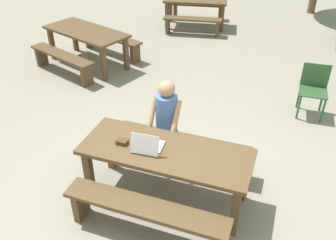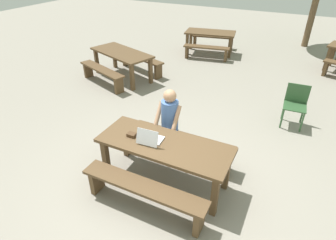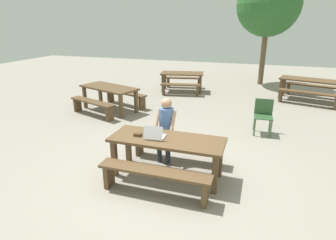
% 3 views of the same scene
% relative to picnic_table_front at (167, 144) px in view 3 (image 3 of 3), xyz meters
% --- Properties ---
extents(ground_plane, '(30.00, 30.00, 0.00)m').
position_rel_picnic_table_front_xyz_m(ground_plane, '(0.00, 0.00, -0.63)').
color(ground_plane, gray).
extents(picnic_table_front, '(2.01, 0.77, 0.74)m').
position_rel_picnic_table_front_xyz_m(picnic_table_front, '(0.00, 0.00, 0.00)').
color(picnic_table_front, brown).
rests_on(picnic_table_front, ground).
extents(bench_near, '(1.86, 0.30, 0.45)m').
position_rel_picnic_table_front_xyz_m(bench_near, '(0.00, -0.64, -0.28)').
color(bench_near, brown).
rests_on(bench_near, ground).
extents(bench_far, '(1.86, 0.30, 0.45)m').
position_rel_picnic_table_front_xyz_m(bench_far, '(0.00, 0.64, -0.28)').
color(bench_far, brown).
rests_on(bench_far, ground).
extents(laptop, '(0.35, 0.34, 0.25)m').
position_rel_picnic_table_front_xyz_m(laptop, '(-0.21, -0.05, 0.17)').
color(laptop, silver).
rests_on(laptop, picnic_table_front).
extents(small_pouch, '(0.13, 0.10, 0.05)m').
position_rel_picnic_table_front_xyz_m(small_pouch, '(-0.53, -0.06, 0.13)').
color(small_pouch, '#4C331E').
rests_on(small_pouch, picnic_table_front).
extents(person_seated, '(0.40, 0.40, 1.28)m').
position_rel_picnic_table_front_xyz_m(person_seated, '(-0.23, 0.60, 0.12)').
color(person_seated, '#333847').
rests_on(person_seated, ground).
extents(plastic_chair, '(0.46, 0.46, 0.85)m').
position_rel_picnic_table_front_xyz_m(plastic_chair, '(1.62, 2.73, -0.16)').
color(plastic_chair, '#335933').
rests_on(plastic_chair, ground).
extents(picnic_table_mid, '(2.04, 1.40, 0.76)m').
position_rel_picnic_table_front_xyz_m(picnic_table_mid, '(-2.96, 3.19, 0.02)').
color(picnic_table_mid, brown).
rests_on(picnic_table_mid, ground).
extents(bench_mid_south, '(1.69, 0.84, 0.46)m').
position_rel_picnic_table_front_xyz_m(bench_mid_south, '(-3.19, 2.55, -0.29)').
color(bench_mid_south, brown).
rests_on(bench_mid_south, ground).
extents(bench_mid_north, '(1.69, 0.84, 0.46)m').
position_rel_picnic_table_front_xyz_m(bench_mid_north, '(-2.74, 3.83, -0.29)').
color(bench_mid_north, brown).
rests_on(bench_mid_north, ground).
extents(picnic_table_rear, '(1.78, 1.10, 0.75)m').
position_rel_picnic_table_front_xyz_m(picnic_table_rear, '(-1.50, 6.38, -0.00)').
color(picnic_table_rear, brown).
rests_on(picnic_table_rear, ground).
extents(bench_rear_south, '(1.52, 0.57, 0.43)m').
position_rel_picnic_table_front_xyz_m(bench_rear_south, '(-1.38, 5.72, -0.31)').
color(bench_rear_south, brown).
rests_on(bench_rear_south, ground).
extents(bench_rear_north, '(1.52, 0.57, 0.43)m').
position_rel_picnic_table_front_xyz_m(bench_rear_north, '(-1.63, 7.04, -0.31)').
color(bench_rear_north, brown).
rests_on(bench_rear_north, ground).
extents(picnic_table_distant, '(2.21, 1.27, 0.77)m').
position_rel_picnic_table_front_xyz_m(picnic_table_distant, '(3.17, 6.39, 0.03)').
color(picnic_table_distant, brown).
rests_on(picnic_table_distant, ground).
extents(bench_distant_south, '(1.89, 0.77, 0.46)m').
position_rel_picnic_table_front_xyz_m(bench_distant_south, '(3.01, 5.76, -0.28)').
color(bench_distant_south, brown).
rests_on(bench_distant_south, ground).
extents(bench_distant_north, '(1.89, 0.77, 0.46)m').
position_rel_picnic_table_front_xyz_m(bench_distant_north, '(3.34, 7.02, -0.28)').
color(bench_distant_north, brown).
rests_on(bench_distant_north, ground).
extents(tree_left, '(2.61, 2.61, 4.64)m').
position_rel_picnic_table_front_xyz_m(tree_left, '(1.47, 8.78, 2.69)').
color(tree_left, brown).
rests_on(tree_left, ground).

